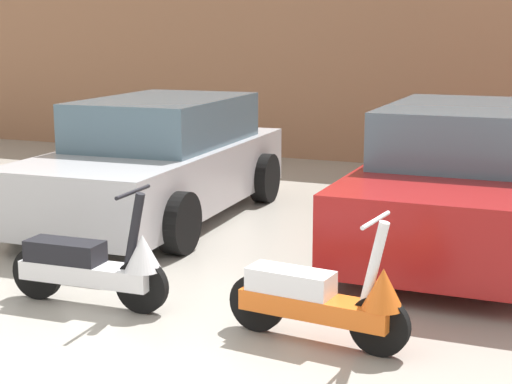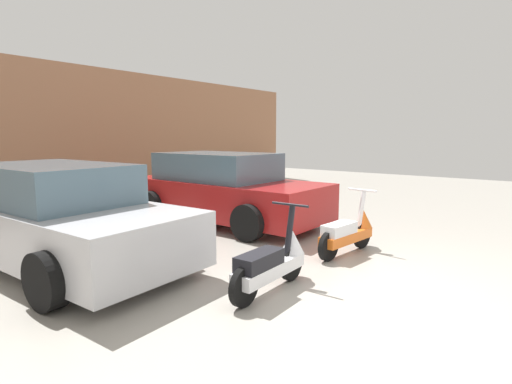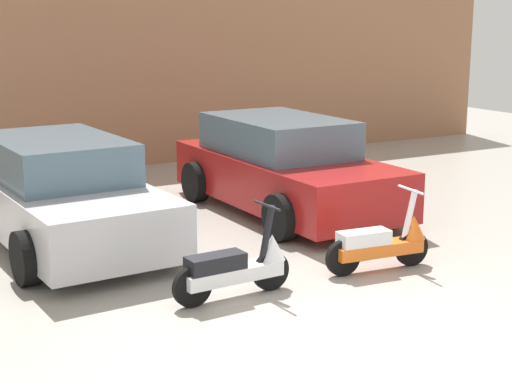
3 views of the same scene
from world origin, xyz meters
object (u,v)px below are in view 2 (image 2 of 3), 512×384
(car_rear_left, at_px, (60,217))
(car_rear_center, at_px, (224,189))
(scooter_front_left, at_px, (273,262))
(scooter_front_right, at_px, (349,231))

(car_rear_left, relative_size, car_rear_center, 0.99)
(car_rear_left, height_order, car_rear_center, car_rear_center)
(scooter_front_left, xyz_separation_m, scooter_front_right, (1.91, -0.03, -0.01))
(car_rear_center, bearing_deg, car_rear_left, -88.83)
(scooter_front_left, bearing_deg, scooter_front_right, -3.48)
(scooter_front_right, bearing_deg, scooter_front_left, -175.01)
(car_rear_left, distance_m, car_rear_center, 3.43)
(scooter_front_right, distance_m, car_rear_left, 4.15)
(scooter_front_right, relative_size, car_rear_center, 0.32)
(scooter_front_left, bearing_deg, car_rear_left, 107.31)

